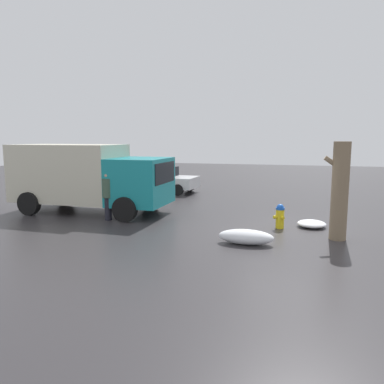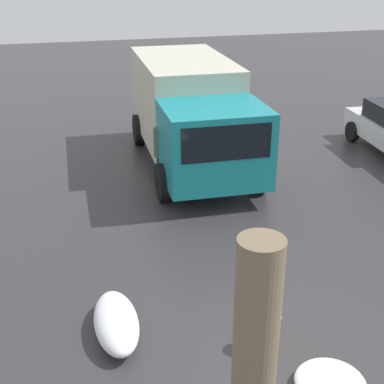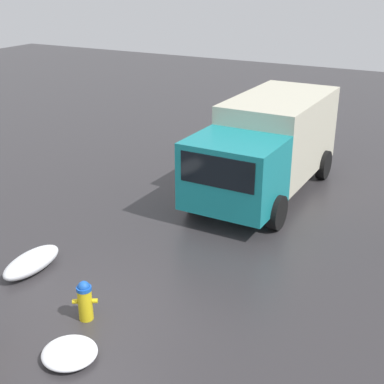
{
  "view_description": "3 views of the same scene",
  "coord_description": "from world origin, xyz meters",
  "views": [
    {
      "loc": [
        -0.45,
        12.45,
        2.98
      ],
      "look_at": [
        3.21,
        -0.66,
        1.0
      ],
      "focal_mm": 35.0,
      "sensor_mm": 36.0,
      "label": 1
    },
    {
      "loc": [
        -5.82,
        2.68,
        5.39
      ],
      "look_at": [
        3.91,
        0.18,
        0.81
      ],
      "focal_mm": 50.0,
      "sensor_mm": 36.0,
      "label": 2
    },
    {
      "loc": [
        -6.5,
        -5.75,
        6.14
      ],
      "look_at": [
        4.42,
        0.09,
        0.96
      ],
      "focal_mm": 50.0,
      "sensor_mm": 36.0,
      "label": 3
    }
  ],
  "objects": [
    {
      "name": "ground_plane",
      "position": [
        0.0,
        0.0,
        0.0
      ],
      "size": [
        60.0,
        60.0,
        0.0
      ],
      "primitive_type": "plane",
      "color": "#333033"
    },
    {
      "name": "fire_hydrant",
      "position": [
        0.0,
        0.0,
        0.42
      ],
      "size": [
        0.39,
        0.45,
        0.82
      ],
      "rotation": [
        0.0,
        0.0,
        0.55
      ],
      "color": "yellow",
      "rests_on": "ground_plane"
    },
    {
      "name": "pedestrian",
      "position": [
        6.1,
        0.37,
        0.95
      ],
      "size": [
        0.38,
        0.38,
        1.75
      ],
      "rotation": [
        0.0,
        0.0,
        1.61
      ],
      "color": "#23232D",
      "rests_on": "ground_plane"
    },
    {
      "name": "delivery_truck",
      "position": [
        7.55,
        -0.73,
        1.48
      ],
      "size": [
        6.33,
        2.71,
        2.71
      ],
      "rotation": [
        0.0,
        0.0,
        1.55
      ],
      "color": "teal",
      "rests_on": "ground_plane"
    },
    {
      "name": "snow_pile_by_hydrant",
      "position": [
        0.84,
        2.16,
        0.21
      ],
      "size": [
        1.56,
        0.67,
        0.42
      ],
      "color": "white",
      "rests_on": "ground_plane"
    },
    {
      "name": "snow_pile_curbside",
      "position": [
        -1.03,
        -0.46,
        0.11
      ],
      "size": [
        0.94,
        0.96,
        0.23
      ],
      "color": "white",
      "rests_on": "ground_plane"
    }
  ]
}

